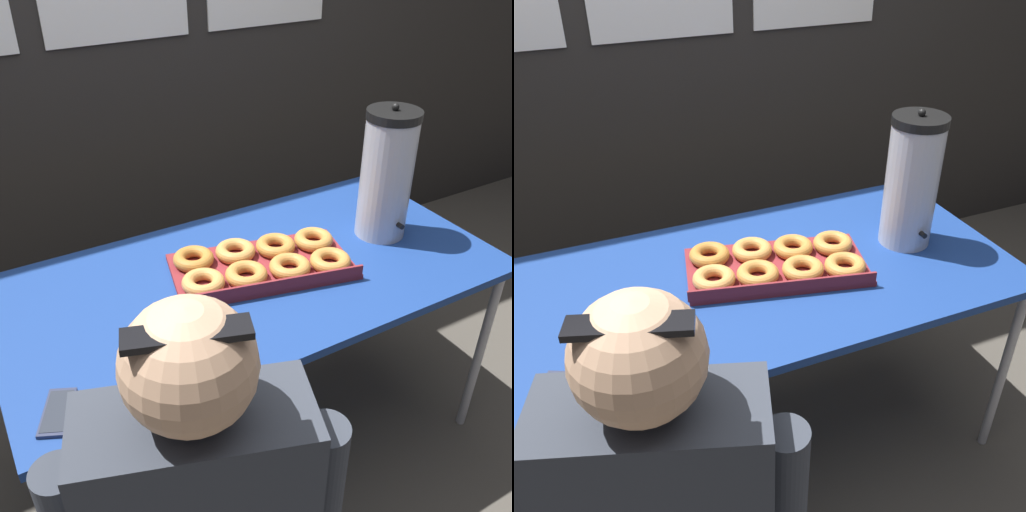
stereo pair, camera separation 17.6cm
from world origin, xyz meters
The scene contains 5 objects.
ground_plane centered at (0.00, 0.00, 0.00)m, with size 12.00×12.00×0.00m, color #4C473F.
folding_table centered at (0.00, 0.00, 0.71)m, with size 1.57×0.80×0.75m.
donut_box centered at (0.04, 0.00, 0.78)m, with size 0.62×0.41×0.06m.
coffee_urn centered at (0.51, 0.00, 0.97)m, with size 0.18×0.20×0.46m.
cell_phone centered at (-0.67, -0.28, 0.76)m, with size 0.12×0.16×0.01m.
Camera 1 is at (-0.73, -1.29, 1.77)m, focal length 40.00 mm.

